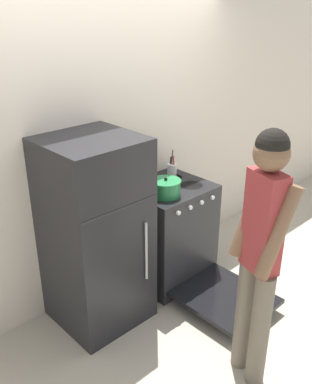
% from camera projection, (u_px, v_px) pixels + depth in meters
% --- Properties ---
extents(ground_plane, '(14.00, 14.00, 0.00)m').
position_uv_depth(ground_plane, '(123.00, 273.00, 4.19)').
color(ground_plane, '#B2A893').
extents(wall_back, '(10.00, 0.06, 2.55)m').
position_uv_depth(wall_back, '(116.00, 148.00, 3.69)').
color(wall_back, beige).
rests_on(wall_back, ground_plane).
extents(refrigerator, '(0.69, 0.70, 1.55)m').
position_uv_depth(refrigerator, '(96.00, 234.00, 3.33)').
color(refrigerator, black).
rests_on(refrigerator, ground_plane).
extents(stove_range, '(0.71, 1.40, 0.94)m').
position_uv_depth(stove_range, '(171.00, 234.00, 3.95)').
color(stove_range, '#232326').
rests_on(stove_range, ground_plane).
extents(dutch_oven_pot, '(0.30, 0.26, 0.16)m').
position_uv_depth(dutch_oven_pot, '(166.00, 188.00, 3.57)').
color(dutch_oven_pot, '#237A42').
rests_on(dutch_oven_pot, stove_range).
extents(tea_kettle, '(0.22, 0.18, 0.22)m').
position_uv_depth(tea_kettle, '(146.00, 180.00, 3.75)').
color(tea_kettle, black).
rests_on(tea_kettle, stove_range).
extents(utensil_jar, '(0.09, 0.09, 0.26)m').
position_uv_depth(utensil_jar, '(172.00, 170.00, 3.95)').
color(utensil_jar, silver).
rests_on(utensil_jar, stove_range).
extents(person, '(0.37, 0.43, 1.80)m').
position_uv_depth(person, '(260.00, 249.00, 2.66)').
color(person, '#6B6051').
rests_on(person, ground_plane).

